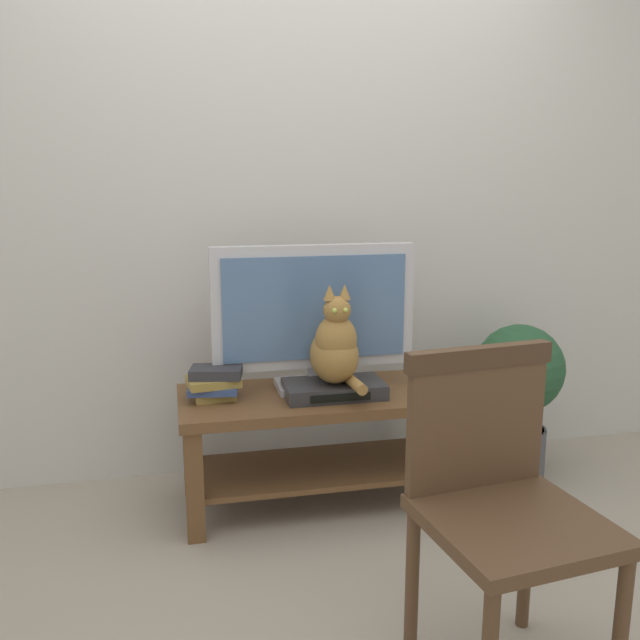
# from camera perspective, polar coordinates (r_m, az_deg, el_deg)

# --- Properties ---
(ground_plane) EXTENTS (12.00, 12.00, 0.00)m
(ground_plane) POSITION_cam_1_polar(r_m,az_deg,el_deg) (2.63, 2.17, -20.17)
(ground_plane) COLOR gray
(back_wall) EXTENTS (7.00, 0.12, 2.80)m
(back_wall) POSITION_cam_1_polar(r_m,az_deg,el_deg) (3.23, -2.31, 12.04)
(back_wall) COLOR beige
(back_wall) RESTS_ON ground
(tv_stand) EXTENTS (1.16, 0.51, 0.50)m
(tv_stand) POSITION_cam_1_polar(r_m,az_deg,el_deg) (2.95, -0.21, -8.78)
(tv_stand) COLOR brown
(tv_stand) RESTS_ON ground
(tv) EXTENTS (0.86, 0.20, 0.62)m
(tv) POSITION_cam_1_polar(r_m,az_deg,el_deg) (2.88, -0.49, 0.58)
(tv) COLOR #B7B7BC
(tv) RESTS_ON tv_stand
(media_box) EXTENTS (0.41, 0.23, 0.06)m
(media_box) POSITION_cam_1_polar(r_m,az_deg,el_deg) (2.86, 1.17, -5.76)
(media_box) COLOR #2D2D30
(media_box) RESTS_ON tv_stand
(cat) EXTENTS (0.20, 0.33, 0.42)m
(cat) POSITION_cam_1_polar(r_m,az_deg,el_deg) (2.79, 1.28, -2.28)
(cat) COLOR olive
(cat) RESTS_ON media_box
(wooden_chair) EXTENTS (0.51, 0.51, 0.93)m
(wooden_chair) POSITION_cam_1_polar(r_m,az_deg,el_deg) (2.01, 14.60, -13.41)
(wooden_chair) COLOR #513823
(wooden_chair) RESTS_ON ground
(book_stack) EXTENTS (0.24, 0.19, 0.13)m
(book_stack) POSITION_cam_1_polar(r_m,az_deg,el_deg) (2.84, -8.78, -5.16)
(book_stack) COLOR olive
(book_stack) RESTS_ON tv_stand
(potted_plant) EXTENTS (0.40, 0.40, 0.73)m
(potted_plant) POSITION_cam_1_polar(r_m,az_deg,el_deg) (3.29, 16.15, -5.49)
(potted_plant) COLOR #47474C
(potted_plant) RESTS_ON ground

